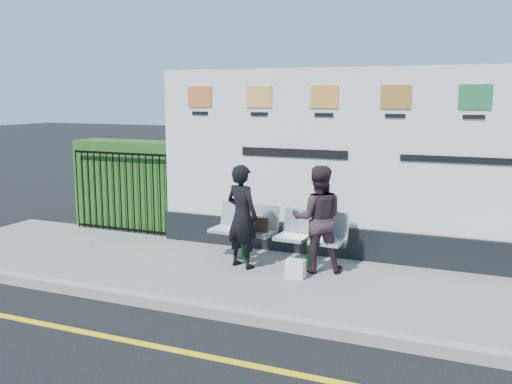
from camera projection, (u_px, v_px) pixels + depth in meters
The scene contains 12 objects.
ground at pixel (270, 370), 5.66m from camera, with size 80.00×80.00×0.00m, color black.
pavement at pixel (336, 287), 7.92m from camera, with size 14.00×3.00×0.12m, color slate.
kerb at pixel (302, 326), 6.56m from camera, with size 14.00×0.18×0.14m, color gray.
yellow_line at pixel (270, 369), 5.66m from camera, with size 14.00×0.10×0.01m, color yellow.
billboard at pixel (393, 179), 8.72m from camera, with size 8.00×0.30×3.00m.
hedge at pixel (134, 184), 11.17m from camera, with size 2.35×0.70×1.70m, color #235419.
railing at pixel (121, 192), 10.77m from camera, with size 2.05×0.06×1.54m, color black, non-canonical shape.
bench at pixel (275, 248), 8.82m from camera, with size 2.18×0.57×0.47m, color silver, non-canonical shape.
woman_left at pixel (242, 216), 8.53m from camera, with size 0.57×0.37×1.56m, color black.
woman_right at pixel (318, 219), 8.33m from camera, with size 0.77×0.60×1.58m, color #311F25.
handbag_brown at pixel (259, 224), 8.89m from camera, with size 0.30×0.13×0.24m, color black.
carrier_bag_white at pixel (295, 269), 8.10m from camera, with size 0.27×0.16×0.27m, color silver.
Camera 1 is at (1.95, -4.92, 2.69)m, focal length 40.00 mm.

